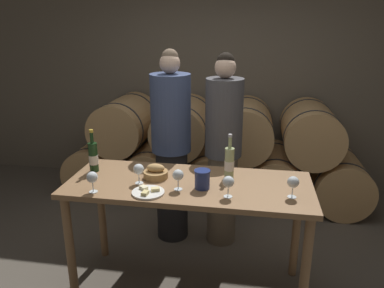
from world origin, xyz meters
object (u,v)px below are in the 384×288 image
Objects in this scene: tasting_table at (189,197)px; wine_glass_far_left at (92,178)px; wine_bottle_red at (93,157)px; wine_glass_center at (178,175)px; person_left at (171,148)px; wine_glass_right at (228,182)px; person_right at (223,151)px; wine_glass_far_right at (293,183)px; wine_bottle_white at (229,163)px; cheese_plate at (148,192)px; bread_basket at (156,173)px; wine_glass_left at (139,170)px; blue_crock at (202,179)px.

wine_glass_far_left reaches higher than tasting_table.
wine_bottle_red is 0.75m from wine_glass_center.
wine_glass_right is (0.59, -0.91, 0.10)m from person_left.
person_left is 12.08× the size of wine_glass_far_left.
wine_glass_far_left is (-0.81, -0.99, 0.10)m from person_right.
wine_bottle_white is at bearing 149.11° from wine_glass_far_right.
wine_bottle_white is 2.28× the size of wine_glass_right.
wine_glass_far_left is (-0.38, -0.04, 0.10)m from cheese_plate.
bread_basket is 1.22× the size of wine_glass_far_right.
wine_glass_far_right is (1.01, -0.84, 0.10)m from person_left.
person_right is 5.23× the size of wine_bottle_white.
bread_basket is (-0.26, 0.04, 0.16)m from tasting_table.
wine_glass_left is (-0.54, -0.80, 0.10)m from person_right.
wine_glass_left is (-0.63, -0.21, -0.01)m from wine_bottle_white.
cheese_plate is (0.05, -0.95, -0.00)m from person_left.
tasting_table is 0.24m from blue_crock.
wine_bottle_red reaches higher than tasting_table.
wine_glass_center is at bearing -162.95° from blue_crock.
cheese_plate is at bearing -86.37° from bread_basket.
bread_basket is 1.22× the size of wine_glass_center.
tasting_table is at bearing -68.01° from person_left.
blue_crock is at bearing -95.48° from person_right.
wine_glass_far_right is (0.42, 0.07, 0.00)m from wine_glass_right.
wine_glass_far_left reaches higher than cheese_plate.
wine_glass_right is at bearing -86.88° from wine_bottle_white.
wine_bottle_red is 0.90m from blue_crock.
person_left is 8.04× the size of cheese_plate.
wine_glass_center is at bearing -10.72° from wine_glass_left.
wine_glass_far_left and wine_glass_left have the same top height.
blue_crock is at bearing -36.30° from tasting_table.
blue_crock is (0.40, -0.80, 0.06)m from person_left.
wine_glass_right is at bearing -9.99° from wine_glass_left.
wine_glass_left is at bearing 177.39° from wine_glass_far_right.
person_left is at bearing 105.70° from wine_glass_center.
wine_glass_far_left is (-0.62, -0.27, 0.23)m from tasting_table.
wine_glass_left is at bearing -22.00° from wine_bottle_red.
wine_glass_center is at bearing -40.07° from bread_basket.
wine_glass_center is at bearing 170.64° from wine_glass_right.
blue_crock reaches higher than tasting_table.
wine_bottle_red reaches higher than wine_glass_center.
cheese_plate is 0.39m from wine_glass_far_left.
wine_bottle_white reaches higher than wine_glass_far_left.
person_left is at bearing 92.73° from bread_basket.
cheese_plate is at bearing -153.51° from wine_glass_center.
wine_bottle_red is 2.26× the size of wine_glass_right.
wine_glass_far_left is (-0.73, -0.19, 0.03)m from blue_crock.
tasting_table is 0.99× the size of person_left.
person_right is 5.27× the size of wine_bottle_red.
wine_bottle_white is 2.28× the size of wine_glass_far_left.
wine_glass_right is 0.43m from wine_glass_far_right.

